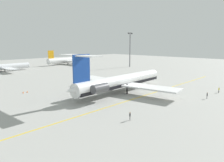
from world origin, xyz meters
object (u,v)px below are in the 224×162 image
object	(u,v)px
airliner_far_left	(6,67)
ground_crew_near_nose	(91,77)
main_jetliner	(119,82)
safety_cone_nose	(23,92)
safety_cone_wingtip	(118,77)
airliner_mid_left	(69,60)
ground_crew_starboard	(207,95)
ground_crew_near_tail	(219,89)
ground_crew_portside	(130,115)
safety_cone_tail	(27,92)
light_mast	(130,48)

from	to	relation	value
airliner_far_left	ground_crew_near_nose	distance (m)	54.17
airliner_far_left	main_jetliner	bearing A→B (deg)	-86.08
safety_cone_nose	safety_cone_wingtip	world-z (taller)	same
airliner_mid_left	ground_crew_near_nose	xyz separation A→B (m)	(-32.35, -59.61, -1.83)
ground_crew_starboard	safety_cone_wingtip	distance (m)	41.41
ground_crew_near_tail	safety_cone_nose	distance (m)	59.43
main_jetliner	ground_crew_portside	world-z (taller)	main_jetliner
main_jetliner	safety_cone_wingtip	size ratio (longest dim) A/B	76.02
airliner_far_left	ground_crew_near_tail	size ratio (longest dim) A/B	16.49
airliner_mid_left	safety_cone_tail	size ratio (longest dim) A/B	60.23
airliner_far_left	safety_cone_nose	size ratio (longest dim) A/B	49.14
ground_crew_portside	ground_crew_starboard	bearing A→B (deg)	28.07
airliner_far_left	safety_cone_tail	xyz separation A→B (m)	(-15.49, -55.66, -2.11)
airliner_far_left	safety_cone_tail	bearing A→B (deg)	-104.56
safety_cone_wingtip	light_mast	distance (m)	45.99
main_jetliner	airliner_mid_left	world-z (taller)	main_jetliner
ground_crew_near_tail	safety_cone_wingtip	size ratio (longest dim) A/B	2.98
safety_cone_nose	safety_cone_tail	size ratio (longest dim) A/B	1.00
ground_crew_starboard	safety_cone_tail	bearing A→B (deg)	-143.30
safety_cone_wingtip	airliner_mid_left	bearing A→B (deg)	71.80
main_jetliner	ground_crew_starboard	world-z (taller)	main_jetliner
ground_crew_portside	light_mast	world-z (taller)	light_mast
safety_cone_nose	safety_cone_wingtip	bearing A→B (deg)	-3.57
main_jetliner	ground_crew_starboard	bearing A→B (deg)	-66.11
main_jetliner	ground_crew_near_nose	size ratio (longest dim) A/B	24.23
main_jetliner	safety_cone_nose	world-z (taller)	main_jetliner
safety_cone_nose	light_mast	xyz separation A→B (m)	(78.39, 21.19, 11.39)
airliner_mid_left	light_mast	xyz separation A→B (m)	(16.27, -41.50, 8.74)
airliner_mid_left	safety_cone_nose	size ratio (longest dim) A/B	60.23
main_jetliner	safety_cone_nose	distance (m)	29.16
ground_crew_portside	light_mast	bearing A→B (deg)	76.82
main_jetliner	ground_crew_portside	distance (m)	24.31
airliner_mid_left	ground_crew_portside	size ratio (longest dim) A/B	19.90
safety_cone_wingtip	airliner_far_left	bearing A→B (deg)	112.36
ground_crew_near_tail	ground_crew_starboard	distance (m)	9.70
safety_cone_nose	safety_cone_tail	world-z (taller)	same
ground_crew_near_nose	safety_cone_wingtip	world-z (taller)	ground_crew_near_nose
ground_crew_starboard	light_mast	xyz separation A→B (m)	(47.01, 64.07, 10.60)
ground_crew_portside	safety_cone_nose	xyz separation A→B (m)	(-3.90, 37.86, -0.78)
airliner_mid_left	ground_crew_starboard	size ratio (longest dim) A/B	19.62
safety_cone_nose	light_mast	bearing A→B (deg)	15.13
safety_cone_nose	safety_cone_wingtip	size ratio (longest dim) A/B	1.00
ground_crew_near_tail	safety_cone_wingtip	bearing A→B (deg)	123.18
airliner_far_left	airliner_mid_left	xyz separation A→B (m)	(45.37, 7.04, 0.54)
ground_crew_near_nose	light_mast	bearing A→B (deg)	120.25
main_jetliner	light_mast	bearing A→B (deg)	34.11
ground_crew_near_tail	ground_crew_starboard	size ratio (longest dim) A/B	0.97
ground_crew_near_nose	safety_cone_wingtip	size ratio (longest dim) A/B	3.14
airliner_far_left	airliner_mid_left	bearing A→B (deg)	9.82
airliner_mid_left	ground_crew_near_nose	world-z (taller)	airliner_mid_left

